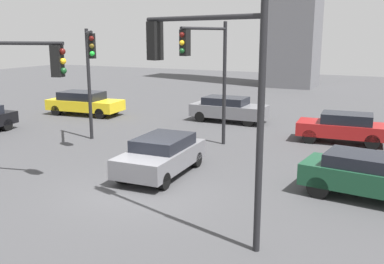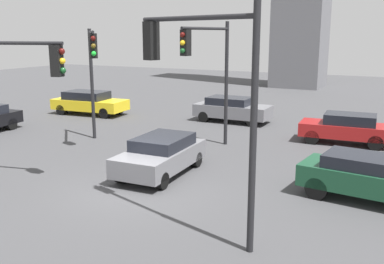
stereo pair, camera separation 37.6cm
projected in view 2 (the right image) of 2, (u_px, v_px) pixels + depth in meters
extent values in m
plane|color=#424244|center=(136.00, 189.00, 14.32)|extent=(90.56, 90.56, 0.00)
cylinder|color=black|center=(253.00, 132.00, 9.61)|extent=(0.16, 0.16, 5.74)
cylinder|color=black|center=(194.00, 18.00, 10.33)|extent=(3.54, 1.22, 0.12)
cube|color=black|center=(151.00, 41.00, 11.55)|extent=(0.40, 0.40, 1.00)
sphere|color=#4C0F0C|center=(146.00, 29.00, 11.62)|extent=(0.20, 0.20, 0.20)
sphere|color=#594714|center=(146.00, 41.00, 11.68)|extent=(0.20, 0.20, 0.20)
sphere|color=green|center=(147.00, 52.00, 11.75)|extent=(0.20, 0.20, 0.20)
cylinder|color=black|center=(10.00, 43.00, 14.18)|extent=(3.74, 0.96, 0.12)
cube|color=black|center=(57.00, 61.00, 13.90)|extent=(0.38, 0.38, 1.00)
sphere|color=#4C0F0C|center=(62.00, 51.00, 13.78)|extent=(0.20, 0.20, 0.20)
sphere|color=yellow|center=(62.00, 61.00, 13.85)|extent=(0.20, 0.20, 0.20)
sphere|color=#14471E|center=(63.00, 71.00, 13.91)|extent=(0.20, 0.20, 0.20)
cylinder|color=black|center=(92.00, 85.00, 20.79)|extent=(0.16, 0.16, 5.22)
cylinder|color=black|center=(91.00, 32.00, 18.84)|extent=(2.14, 2.29, 0.12)
cube|color=black|center=(93.00, 46.00, 17.78)|extent=(0.45, 0.45, 1.00)
sphere|color=#4C0F0C|center=(93.00, 38.00, 17.53)|extent=(0.20, 0.20, 0.20)
sphere|color=#594714|center=(93.00, 46.00, 17.59)|extent=(0.20, 0.20, 0.20)
sphere|color=green|center=(94.00, 54.00, 17.66)|extent=(0.20, 0.20, 0.20)
cylinder|color=black|center=(226.00, 85.00, 19.59)|extent=(0.16, 0.16, 5.51)
cylinder|color=black|center=(206.00, 28.00, 17.77)|extent=(0.63, 3.24, 0.12)
cube|color=black|center=(186.00, 43.00, 16.81)|extent=(0.37, 0.37, 1.00)
sphere|color=#4C0F0C|center=(182.00, 35.00, 16.59)|extent=(0.20, 0.20, 0.20)
sphere|color=yellow|center=(182.00, 43.00, 16.65)|extent=(0.20, 0.20, 0.20)
sphere|color=#14471E|center=(183.00, 51.00, 16.72)|extent=(0.20, 0.20, 0.20)
cube|color=yellow|center=(90.00, 104.00, 27.54)|extent=(4.82, 2.32, 0.64)
cube|color=black|center=(86.00, 96.00, 27.50)|extent=(2.76, 1.90, 0.54)
cylinder|color=black|center=(118.00, 109.00, 27.73)|extent=(0.66, 0.40, 0.63)
cylinder|color=black|center=(105.00, 113.00, 26.32)|extent=(0.66, 0.40, 0.63)
cylinder|color=black|center=(77.00, 106.00, 28.90)|extent=(0.66, 0.40, 0.63)
cylinder|color=black|center=(62.00, 110.00, 27.49)|extent=(0.66, 0.40, 0.63)
cube|color=slate|center=(233.00, 111.00, 25.18)|extent=(4.31, 1.84, 0.70)
cube|color=black|center=(229.00, 101.00, 25.16)|extent=(2.42, 1.62, 0.46)
cylinder|color=black|center=(261.00, 117.00, 25.25)|extent=(0.62, 0.33, 0.62)
cylinder|color=black|center=(252.00, 121.00, 23.95)|extent=(0.62, 0.33, 0.62)
cylinder|color=black|center=(215.00, 113.00, 26.56)|extent=(0.62, 0.33, 0.62)
cylinder|color=black|center=(204.00, 117.00, 25.26)|extent=(0.62, 0.33, 0.62)
cylinder|color=black|center=(10.00, 124.00, 23.19)|extent=(0.43, 0.66, 0.63)
cube|color=slate|center=(161.00, 158.00, 15.74)|extent=(2.01, 4.10, 0.67)
cube|color=black|center=(163.00, 142.00, 15.80)|extent=(1.72, 2.32, 0.46)
cylinder|color=black|center=(161.00, 180.00, 14.29)|extent=(0.36, 0.59, 0.58)
cylinder|color=black|center=(122.00, 174.00, 14.91)|extent=(0.36, 0.59, 0.58)
cylinder|color=black|center=(195.00, 159.00, 16.71)|extent=(0.36, 0.59, 0.58)
cylinder|color=black|center=(161.00, 155.00, 17.34)|extent=(0.36, 0.59, 0.58)
cube|color=maroon|center=(345.00, 130.00, 20.18)|extent=(4.10, 1.93, 0.61)
cube|color=black|center=(350.00, 119.00, 19.99)|extent=(2.33, 1.61, 0.51)
cylinder|color=black|center=(312.00, 137.00, 20.17)|extent=(0.68, 0.34, 0.66)
cylinder|color=black|center=(316.00, 131.00, 21.38)|extent=(0.68, 0.34, 0.66)
cylinder|color=black|center=(375.00, 143.00, 19.12)|extent=(0.68, 0.34, 0.66)
cylinder|color=black|center=(376.00, 136.00, 20.33)|extent=(0.68, 0.34, 0.66)
cube|color=#19472D|center=(371.00, 180.00, 13.17)|extent=(4.25, 2.14, 0.67)
cube|color=black|center=(365.00, 162.00, 13.17)|extent=(2.44, 1.73, 0.42)
cylinder|color=black|center=(330.00, 176.00, 14.56)|extent=(0.73, 0.38, 0.70)
cylinder|color=black|center=(317.00, 188.00, 13.44)|extent=(0.73, 0.38, 0.70)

